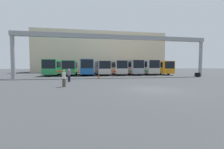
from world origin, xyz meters
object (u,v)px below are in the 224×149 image
object	(u,v)px
bus_slot_2	(87,66)
bus_slot_7	(158,67)
tire_stack	(198,75)
traffic_cone	(99,76)
bus_slot_0	(54,67)
bus_slot_3	(101,67)
bus_slot_6	(144,66)
pedestrian_near_center	(64,78)
pedestrian_near_left	(69,75)
bus_slot_1	(71,67)
bus_slot_4	(117,67)
bus_slot_5	(130,66)

from	to	relation	value
bus_slot_2	bus_slot_7	size ratio (longest dim) A/B	1.03
tire_stack	traffic_cone	bearing A→B (deg)	-177.17
bus_slot_0	bus_slot_2	distance (m)	6.92
bus_slot_3	traffic_cone	size ratio (longest dim) A/B	19.45
bus_slot_2	bus_slot_7	distance (m)	17.30
tire_stack	bus_slot_6	bearing A→B (deg)	123.87
bus_slot_2	pedestrian_near_center	size ratio (longest dim) A/B	6.43
bus_slot_0	tire_stack	size ratio (longest dim) A/B	9.81
pedestrian_near_left	pedestrian_near_center	bearing A→B (deg)	-128.08
bus_slot_2	bus_slot_6	world-z (taller)	bus_slot_2
bus_slot_0	bus_slot_1	size ratio (longest dim) A/B	1.01
bus_slot_2	pedestrian_near_center	distance (m)	19.55
bus_slot_7	traffic_cone	world-z (taller)	bus_slot_7
bus_slot_3	bus_slot_4	bearing A→B (deg)	-14.89
bus_slot_0	bus_slot_5	distance (m)	17.33
pedestrian_near_center	pedestrian_near_left	world-z (taller)	pedestrian_near_left
bus_slot_0	bus_slot_4	world-z (taller)	bus_slot_0
bus_slot_5	tire_stack	size ratio (longest dim) A/B	11.85
bus_slot_4	pedestrian_near_center	world-z (taller)	bus_slot_4
bus_slot_3	bus_slot_5	xyz separation A→B (m)	(6.92, -0.01, 0.11)
bus_slot_5	bus_slot_1	bearing A→B (deg)	-175.32
bus_slot_0	tire_stack	distance (m)	29.00
bus_slot_1	tire_stack	bearing A→B (deg)	-20.95
bus_slot_5	pedestrian_near_left	world-z (taller)	bus_slot_5
bus_slot_3	bus_slot_4	world-z (taller)	bus_slot_4
bus_slot_5	bus_slot_2	bearing A→B (deg)	-174.60
bus_slot_3	tire_stack	world-z (taller)	bus_slot_3
traffic_cone	bus_slot_4	bearing A→B (deg)	63.26
bus_slot_1	traffic_cone	bearing A→B (deg)	-62.91
bus_slot_6	pedestrian_near_center	bearing A→B (deg)	-129.16
bus_slot_3	traffic_cone	distance (m)	11.48
bus_slot_0	bus_slot_6	bearing A→B (deg)	1.96
bus_slot_1	bus_slot_3	distance (m)	7.01
bus_slot_6	bus_slot_1	bearing A→B (deg)	-177.42
bus_slot_2	pedestrian_near_left	size ratio (longest dim) A/B	6.31
bus_slot_1	bus_slot_6	xyz separation A→B (m)	(17.30, 0.78, 0.14)
bus_slot_0	bus_slot_5	bearing A→B (deg)	3.51
bus_slot_1	pedestrian_near_center	xyz separation A→B (m)	(1.02, -19.21, -0.90)
bus_slot_7	bus_slot_4	bearing A→B (deg)	178.66
bus_slot_1	bus_slot_7	bearing A→B (deg)	-0.05
bus_slot_6	bus_slot_4	bearing A→B (deg)	-175.40
bus_slot_1	bus_slot_6	bearing A→B (deg)	2.58
traffic_cone	tire_stack	distance (m)	18.83
bus_slot_7	tire_stack	bearing A→B (deg)	-70.60
bus_slot_2	bus_slot_3	bearing A→B (deg)	16.01
pedestrian_near_center	traffic_cone	bearing A→B (deg)	66.68
bus_slot_4	traffic_cone	xyz separation A→B (m)	(-5.21, -10.34, -1.51)
bus_slot_0	pedestrian_near_center	xyz separation A→B (m)	(4.47, -19.28, -1.00)
bus_slot_1	bus_slot_7	distance (m)	20.76
bus_slot_0	pedestrian_near_center	bearing A→B (deg)	-76.94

